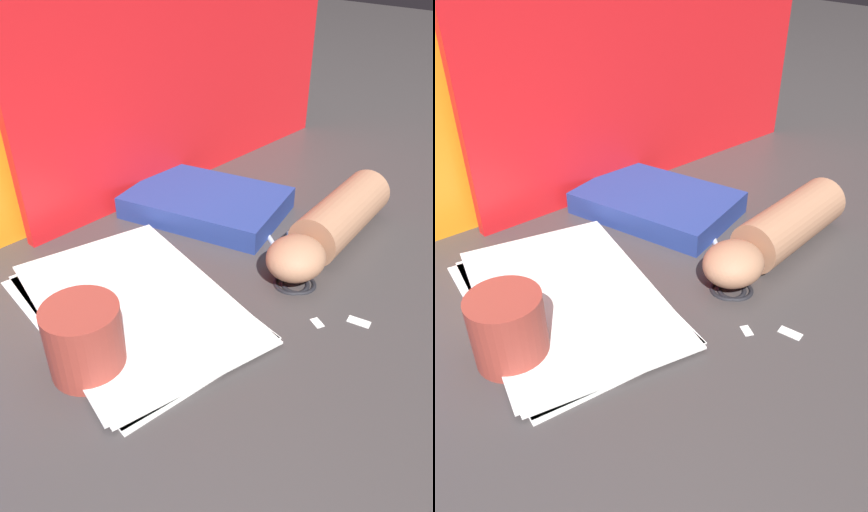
# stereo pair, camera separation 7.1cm
# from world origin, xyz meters

# --- Properties ---
(ground_plane) EXTENTS (6.00, 6.00, 0.00)m
(ground_plane) POSITION_xyz_m (0.00, 0.00, 0.00)
(ground_plane) COLOR #3D3838
(backdrop_panel_center) EXTENTS (0.57, 0.10, 0.44)m
(backdrop_panel_center) POSITION_xyz_m (-0.01, 0.38, 0.22)
(backdrop_panel_center) COLOR orange
(backdrop_panel_center) RESTS_ON ground_plane
(backdrop_panel_right) EXTENTS (0.81, 0.14, 0.42)m
(backdrop_panel_right) POSITION_xyz_m (0.26, 0.38, 0.21)
(backdrop_panel_right) COLOR red
(backdrop_panel_right) RESTS_ON ground_plane
(paper_stack) EXTENTS (0.27, 0.38, 0.01)m
(paper_stack) POSITION_xyz_m (-0.10, 0.07, 0.01)
(paper_stack) COLOR white
(paper_stack) RESTS_ON ground_plane
(book_closed) EXTENTS (0.29, 0.33, 0.04)m
(book_closed) POSITION_xyz_m (0.16, 0.22, 0.02)
(book_closed) COLOR navy
(book_closed) RESTS_ON ground_plane
(scissors) EXTENTS (0.15, 0.18, 0.01)m
(scissors) POSITION_xyz_m (0.14, -0.02, 0.00)
(scissors) COLOR silver
(scissors) RESTS_ON ground_plane
(hand_forearm) EXTENTS (0.34, 0.17, 0.08)m
(hand_forearm) POSITION_xyz_m (0.25, -0.00, 0.04)
(hand_forearm) COLOR #A87556
(hand_forearm) RESTS_ON ground_plane
(paper_scrap_near) EXTENTS (0.02, 0.02, 0.00)m
(paper_scrap_near) POSITION_xyz_m (0.08, -0.12, 0.00)
(paper_scrap_near) COLOR white
(paper_scrap_near) RESTS_ON ground_plane
(paper_scrap_mid) EXTENTS (0.02, 0.03, 0.00)m
(paper_scrap_mid) POSITION_xyz_m (0.13, -0.16, 0.00)
(paper_scrap_mid) COLOR white
(paper_scrap_mid) RESTS_ON ground_plane
(mug) EXTENTS (0.09, 0.09, 0.09)m
(mug) POSITION_xyz_m (-0.20, -0.00, 0.05)
(mug) COLOR #99382D
(mug) RESTS_ON ground_plane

